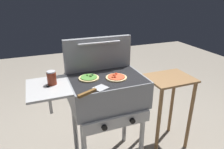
{
  "coord_description": "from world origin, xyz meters",
  "views": [
    {
      "loc": [
        -0.53,
        -1.49,
        1.58
      ],
      "look_at": [
        0.05,
        0.0,
        0.92
      ],
      "focal_mm": 32.56,
      "sensor_mm": 36.0,
      "label": 1
    }
  ],
  "objects": [
    {
      "name": "grill_lid_open",
      "position": [
        0.0,
        0.21,
        1.05
      ],
      "size": [
        0.63,
        0.08,
        0.3
      ],
      "color": "gray",
      "rests_on": "grill"
    },
    {
      "name": "pizza_pepperoni",
      "position": [
        0.07,
        -0.05,
        0.91
      ],
      "size": [
        0.18,
        0.18,
        0.03
      ],
      "color": "beige",
      "rests_on": "grill"
    },
    {
      "name": "prep_table",
      "position": [
        0.66,
        0.0,
        0.56
      ],
      "size": [
        0.44,
        0.36,
        0.8
      ],
      "color": "olive",
      "rests_on": "ground_plane"
    },
    {
      "name": "grill",
      "position": [
        -0.01,
        -0.0,
        0.76
      ],
      "size": [
        0.96,
        0.53,
        0.9
      ],
      "color": "gray",
      "rests_on": "ground_plane"
    },
    {
      "name": "pizza_veggie",
      "position": [
        -0.15,
        0.03,
        0.91
      ],
      "size": [
        0.17,
        0.17,
        0.03
      ],
      "color": "#E0C17F",
      "rests_on": "grill"
    },
    {
      "name": "sauce_jar",
      "position": [
        -0.44,
        0.03,
        0.95
      ],
      "size": [
        0.07,
        0.07,
        0.11
      ],
      "color": "maroon",
      "rests_on": "grill"
    },
    {
      "name": "spatula",
      "position": [
        -0.18,
        -0.21,
        0.91
      ],
      "size": [
        0.26,
        0.16,
        0.02
      ],
      "color": "#B7BABF",
      "rests_on": "grill"
    }
  ]
}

